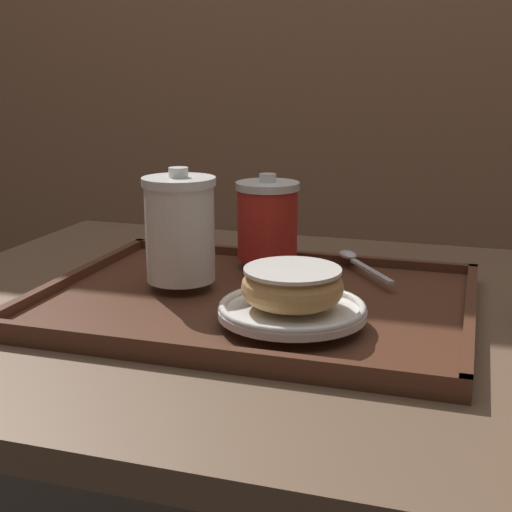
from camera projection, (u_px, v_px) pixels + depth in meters
The scene contains 7 objects.
cafe_table at pixel (250, 426), 0.91m from camera, with size 0.90×0.75×0.71m.
serving_tray at pixel (256, 302), 0.85m from camera, with size 0.50×0.39×0.02m.
coffee_cup_front at pixel (180, 228), 0.87m from camera, with size 0.09×0.09×0.14m.
coffee_cup_rear at pixel (267, 220), 0.97m from camera, with size 0.09×0.09×0.12m.
plate_with_chocolate_donut at pixel (292, 309), 0.75m from camera, with size 0.16×0.16×0.01m.
donut_chocolate_glazed at pixel (292, 285), 0.75m from camera, with size 0.11×0.11×0.04m.
spoon at pixel (354, 259), 0.96m from camera, with size 0.10×0.13×0.01m.
Camera 1 is at (0.25, -0.79, 0.99)m, focal length 50.00 mm.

